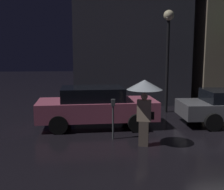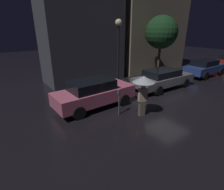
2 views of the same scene
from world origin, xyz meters
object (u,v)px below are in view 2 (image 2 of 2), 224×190
(parked_car_pink, at_px, (94,93))
(parked_car_blue, at_px, (205,67))
(pedestrian_with_umbrella, at_px, (143,84))
(parked_car_grey, at_px, (163,78))
(parking_meter, at_px, (119,99))
(street_lamp_near, at_px, (118,39))

(parked_car_pink, relative_size, parked_car_blue, 1.03)
(parked_car_pink, bearing_deg, pedestrian_with_umbrella, -61.30)
(parked_car_grey, xyz_separation_m, pedestrian_with_umbrella, (-4.19, -2.20, 0.89))
(parked_car_grey, distance_m, pedestrian_with_umbrella, 4.82)
(pedestrian_with_umbrella, height_order, parking_meter, pedestrian_with_umbrella)
(parked_car_pink, distance_m, pedestrian_with_umbrella, 2.78)
(parked_car_pink, height_order, pedestrian_with_umbrella, pedestrian_with_umbrella)
(parked_car_grey, bearing_deg, parked_car_blue, 2.74)
(parked_car_pink, distance_m, parking_meter, 1.64)
(street_lamp_near, bearing_deg, pedestrian_with_umbrella, -113.36)
(parked_car_blue, relative_size, pedestrian_with_umbrella, 2.16)
(parked_car_pink, relative_size, parked_car_grey, 0.94)
(street_lamp_near, bearing_deg, parked_car_grey, -45.92)
(parked_car_pink, distance_m, street_lamp_near, 4.75)
(parked_car_grey, height_order, street_lamp_near, street_lamp_near)
(parking_meter, bearing_deg, parked_car_pink, 107.66)
(parked_car_blue, bearing_deg, parked_car_grey, -179.05)
(pedestrian_with_umbrella, bearing_deg, parking_meter, -24.33)
(parked_car_blue, height_order, street_lamp_near, street_lamp_near)
(parked_car_grey, height_order, parking_meter, parked_car_grey)
(parked_car_blue, bearing_deg, street_lamp_near, 164.51)
(parked_car_pink, relative_size, pedestrian_with_umbrella, 2.22)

